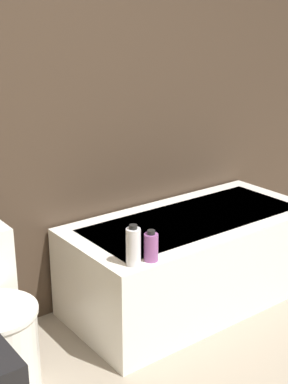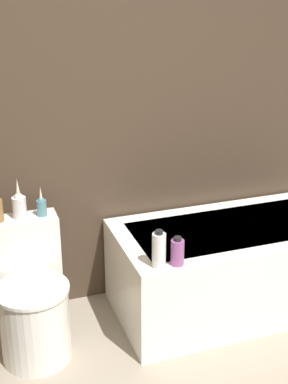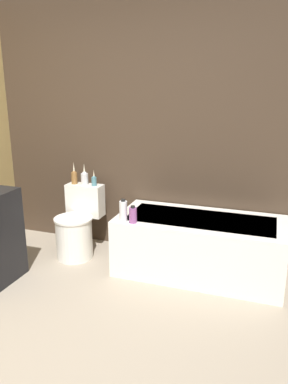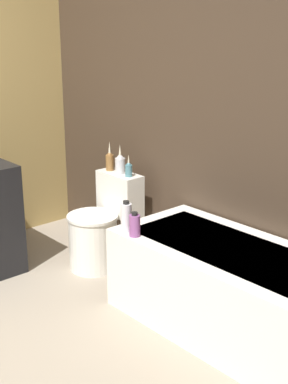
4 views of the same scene
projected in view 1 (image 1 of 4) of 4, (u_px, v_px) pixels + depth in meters
wall_back_tiled at (30, 94)px, 2.78m from camera, size 6.40×0.06×2.60m
bathtub at (192, 259)px, 3.25m from camera, size 1.54×0.73×0.55m
shampoo_bottle_tall at (133, 246)px, 2.54m from camera, size 0.07×0.07×0.21m
shampoo_bottle_short at (151, 247)px, 2.60m from camera, size 0.07×0.07×0.16m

